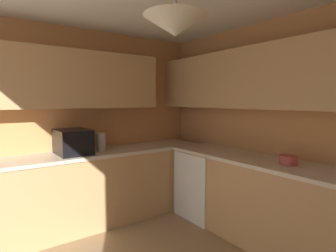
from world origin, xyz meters
The scene contains 7 objects.
room_shell centered at (-0.38, 0.51, 1.71)m, with size 4.24×3.49×2.53m.
counter_run_left centered at (-1.75, 0.00, 0.46)m, with size 0.65×3.10×0.91m.
counter_run_back centered at (0.21, 1.37, 0.46)m, with size 3.33×0.65×0.91m.
dishwasher centered at (-1.09, 1.34, 0.43)m, with size 0.60×0.60×0.87m, color white.
microwave centered at (-1.75, -0.20, 1.06)m, with size 0.48×0.36×0.29m, color black.
kettle centered at (-1.73, 0.14, 1.03)m, with size 0.12×0.12×0.23m, color #B7B7BC.
bowl centered at (0.05, 1.37, 0.96)m, with size 0.18×0.18×0.09m, color #B74C42.
Camera 1 is at (1.51, -1.15, 1.55)m, focal length 29.16 mm.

